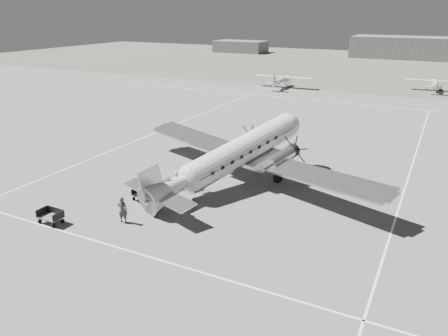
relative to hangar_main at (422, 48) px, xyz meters
The scene contains 16 objects.
ground 120.15m from the hangar_main, 92.39° to the right, with size 260.00×260.00×0.00m, color slate.
taxi_line_near 134.13m from the hangar_main, 92.14° to the right, with size 60.00×0.15×0.01m, color white.
taxi_line_right 120.25m from the hangar_main, 86.66° to the right, with size 0.15×80.00×0.01m, color white.
taxi_line_left 112.43m from the hangar_main, 101.81° to the right, with size 0.15×60.00×0.01m, color white.
taxi_line_horizon 80.22m from the hangar_main, 93.58° to the right, with size 90.00×0.15×0.01m, color white.
grass_infield 25.71m from the hangar_main, 101.31° to the right, with size 260.00×90.00×0.01m, color #575449.
hangar_main is the anchor object (origin of this frame).
shed_secondary 60.22m from the hangar_main, behind, with size 18.00×10.00×4.00m, color #5B5B5B.
dc3_airliner 120.85m from the hangar_main, 93.15° to the right, with size 27.38×19.00×5.22m, color #BCBCBF, non-canonical shape.
light_plane_left 73.55m from the hangar_main, 106.09° to the right, with size 11.90×9.65×2.47m, color silver, non-canonical shape.
light_plane_right 61.37m from the hangar_main, 83.66° to the right, with size 10.90×8.84×2.26m, color silver, non-canonical shape.
baggage_cart_near 127.75m from the hangar_main, 95.28° to the right, with size 1.68×1.19×0.95m, color #5B5B5B, non-canonical shape.
baggage_cart_far 134.36m from the hangar_main, 96.52° to the right, with size 1.85×1.31×1.04m, color #5B5B5B, non-canonical shape.
ground_crew 131.39m from the hangar_main, 94.66° to the right, with size 0.73×0.48×2.00m, color #313131.
ramp_agent 126.43m from the hangar_main, 95.14° to the right, with size 0.93×0.73×1.91m, color #AFAFAC.
passenger 124.35m from the hangar_main, 94.89° to the right, with size 0.80×0.52×1.64m, color #B5B4B2.
Camera 1 is at (13.90, -33.10, 14.65)m, focal length 35.00 mm.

